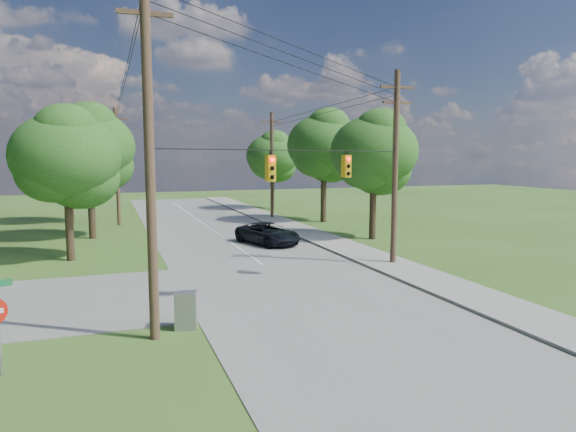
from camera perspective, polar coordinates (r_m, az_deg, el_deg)
name	(u,v)px	position (r m, az deg, el deg)	size (l,w,h in m)	color
ground	(291,327)	(18.41, 0.33, -12.22)	(140.00, 140.00, 0.00)	#355A1E
main_road	(295,287)	(23.56, 0.78, -7.93)	(10.00, 100.00, 0.03)	gray
sidewalk_east	(421,275)	(26.56, 14.55, -6.36)	(2.60, 100.00, 0.12)	#98968F
pole_sw	(149,148)	(16.83, -15.17, 7.34)	(2.00, 0.32, 12.00)	brown
pole_ne	(395,165)	(28.53, 11.83, 5.57)	(2.00, 0.32, 10.50)	brown
pole_north_e	(272,165)	(48.69, -1.80, 5.74)	(2.00, 0.32, 10.00)	brown
pole_north_w	(117,165)	(46.40, -18.46, 5.35)	(2.00, 0.32, 10.00)	brown
power_lines	(246,98)	(29.06, -4.73, 12.99)	(13.93, 29.62, 4.93)	black
traffic_signals	(312,167)	(22.47, 2.65, 5.50)	(4.91, 3.27, 1.05)	#EDB30D
tree_w_near	(66,157)	(31.45, -23.45, 6.08)	(6.00, 6.00, 8.40)	#3F2D1F
tree_w_mid	(89,147)	(39.40, -21.26, 7.16)	(6.40, 6.40, 9.22)	#3F2D1F
tree_w_far	(68,152)	(49.48, -23.24, 6.51)	(6.00, 6.00, 8.73)	#3F2D1F
tree_e_near	(374,152)	(37.00, 9.52, 7.07)	(6.20, 6.20, 8.81)	#3F2D1F
tree_e_mid	(324,145)	(46.21, 4.02, 7.88)	(6.60, 6.60, 9.64)	#3F2D1F
tree_e_far	(272,156)	(57.10, -1.76, 6.68)	(5.80, 5.80, 8.32)	#3F2D1F
car_main_north	(268,233)	(34.67, -2.26, -1.95)	(2.37, 5.13, 1.43)	black
control_cabinet	(186,311)	(18.33, -11.29, -10.27)	(0.73, 0.53, 1.32)	gray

